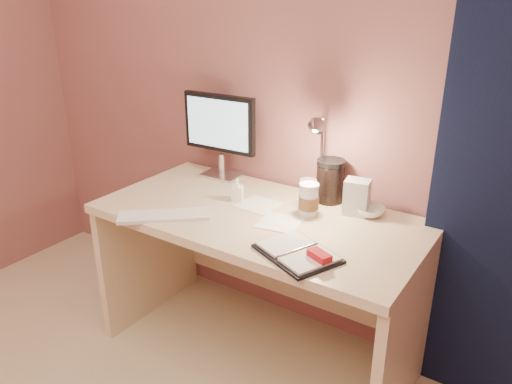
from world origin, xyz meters
The scene contains 13 objects.
desk centered at (0.00, 1.45, 0.50)m, with size 1.40×0.70×0.73m.
monitor centered at (-0.41, 1.66, 0.98)m, with size 0.40×0.15×0.42m.
keyboard centered at (-0.31, 1.13, 0.74)m, with size 0.38×0.11×0.02m, color silver.
planner centered at (0.32, 1.16, 0.74)m, with size 0.35×0.31×0.04m.
paper_a centered at (0.12, 1.35, 0.73)m, with size 0.16×0.16×0.00m, color white.
paper_b centered at (-0.05, 1.45, 0.73)m, with size 0.16×0.16×0.00m, color white.
coffee_cup centered at (0.18, 1.49, 0.79)m, with size 0.09×0.09×0.14m.
clear_cup centered at (0.14, 1.55, 0.80)m, with size 0.07×0.07×0.13m, color white.
bowl centered at (0.40, 1.62, 0.75)m, with size 0.13×0.13×0.04m, color silver.
lotion_bottle centered at (-0.15, 1.44, 0.78)m, with size 0.05×0.05×0.10m, color white.
dark_jar centered at (0.19, 1.67, 0.82)m, with size 0.12×0.12×0.17m, color black.
product_box centered at (0.35, 1.60, 0.81)m, with size 0.10×0.08×0.15m, color silver.
desk_lamp centered at (0.11, 1.58, 0.98)m, with size 0.14×0.25×0.41m.
Camera 1 is at (1.06, -0.24, 1.62)m, focal length 35.00 mm.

